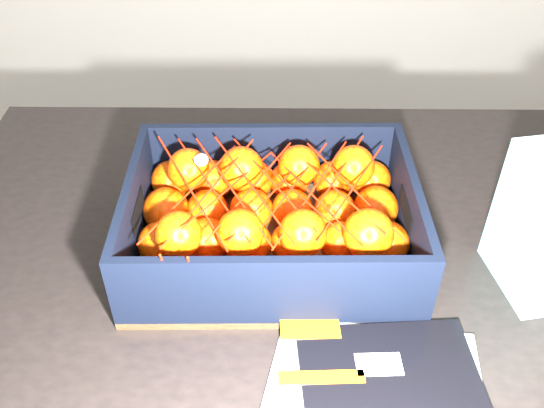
{
  "coord_description": "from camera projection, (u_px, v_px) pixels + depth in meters",
  "views": [
    {
      "loc": [
        0.19,
        -0.31,
        1.37
      ],
      "look_at": [
        0.2,
        0.3,
        0.86
      ],
      "focal_mm": 39.35,
      "sensor_mm": 36.0,
      "label": 1
    }
  ],
  "objects": [
    {
      "name": "mesh_net",
      "position": [
        267.0,
        192.0,
        0.81
      ],
      "size": [
        0.33,
        0.27,
        0.09
      ],
      "color": "red",
      "rests_on": "clementine_heap"
    },
    {
      "name": "clementine_heap",
      "position": [
        271.0,
        219.0,
        0.85
      ],
      "size": [
        0.38,
        0.28,
        0.12
      ],
      "color": "#FB4505",
      "rests_on": "produce_crate"
    },
    {
      "name": "table",
      "position": [
        312.0,
        291.0,
        0.95
      ],
      "size": [
        1.21,
        0.82,
        0.75
      ],
      "color": "black",
      "rests_on": "ground"
    },
    {
      "name": "produce_crate",
      "position": [
        272.0,
        229.0,
        0.86
      ],
      "size": [
        0.4,
        0.3,
        0.12
      ],
      "color": "brown",
      "rests_on": "table"
    }
  ]
}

